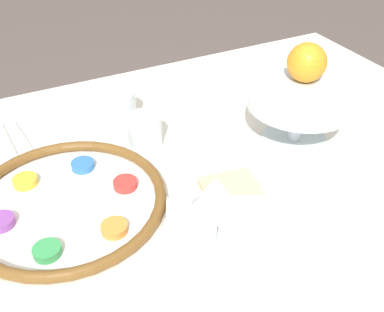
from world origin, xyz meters
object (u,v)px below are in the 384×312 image
object	(u,v)px
seder_plate	(67,204)
cup_near	(120,106)
fruit_stand	(300,103)
orange_fruit	(307,63)
cup_mid	(144,131)
wine_glass	(216,197)
bread_plate	(232,194)
napkin_roll	(221,210)

from	to	relation	value
seder_plate	cup_near	size ratio (longest dim) A/B	4.75
cup_near	fruit_stand	bearing A→B (deg)	-40.38
seder_plate	cup_near	distance (m)	0.31
orange_fruit	cup_mid	distance (m)	0.36
orange_fruit	wine_glass	bearing A→B (deg)	-146.48
bread_plate	napkin_roll	distance (m)	0.06
bread_plate	napkin_roll	bearing A→B (deg)	-139.63
seder_plate	napkin_roll	xyz separation A→B (m)	(0.23, -0.14, 0.01)
seder_plate	fruit_stand	bearing A→B (deg)	-0.49
napkin_roll	orange_fruit	bearing A→B (deg)	30.47
wine_glass	napkin_roll	bearing A→B (deg)	50.53
seder_plate	napkin_roll	size ratio (longest dim) A/B	1.89
wine_glass	cup_near	bearing A→B (deg)	90.45
bread_plate	seder_plate	bearing A→B (deg)	160.17
wine_glass	cup_mid	bearing A→B (deg)	88.59
napkin_roll	cup_near	bearing A→B (deg)	96.17
bread_plate	fruit_stand	bearing A→B (deg)	24.48
cup_near	cup_mid	world-z (taller)	same
wine_glass	bread_plate	distance (m)	0.16
wine_glass	orange_fruit	xyz separation A→B (m)	(0.33, 0.22, 0.06)
wine_glass	cup_mid	size ratio (longest dim) A/B	1.91
seder_plate	napkin_roll	world-z (taller)	napkin_roll
cup_near	cup_mid	xyz separation A→B (m)	(0.01, -0.12, 0.00)
fruit_stand	bread_plate	distance (m)	0.25
fruit_stand	cup_near	bearing A→B (deg)	139.62
fruit_stand	bread_plate	xyz separation A→B (m)	(-0.21, -0.10, -0.09)
wine_glass	orange_fruit	distance (m)	0.40
seder_plate	orange_fruit	world-z (taller)	orange_fruit
fruit_stand	bread_plate	world-z (taller)	fruit_stand
orange_fruit	cup_near	xyz separation A→B (m)	(-0.33, 0.22, -0.13)
orange_fruit	cup_mid	bearing A→B (deg)	162.92
fruit_stand	bread_plate	size ratio (longest dim) A/B	1.34
orange_fruit	bread_plate	size ratio (longest dim) A/B	0.50
fruit_stand	cup_mid	bearing A→B (deg)	155.27
cup_near	bread_plate	bearing A→B (deg)	-75.54
bread_plate	wine_glass	bearing A→B (deg)	-134.63
orange_fruit	napkin_roll	distance (m)	0.36
seder_plate	bread_plate	size ratio (longest dim) A/B	2.17
bread_plate	cup_mid	xyz separation A→B (m)	(-0.08, 0.23, 0.03)
bread_plate	cup_near	size ratio (longest dim) A/B	2.19
cup_near	seder_plate	bearing A→B (deg)	-126.50
napkin_roll	seder_plate	bearing A→B (deg)	148.36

